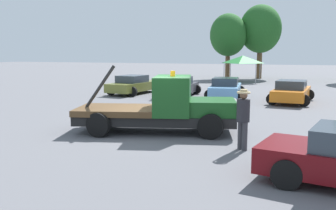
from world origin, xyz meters
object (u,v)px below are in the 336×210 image
at_px(parked_car_charcoal, 178,87).
at_px(canopy_tent_green, 243,59).
at_px(tow_truck, 165,108).
at_px(person_near_truck, 243,114).
at_px(parked_car_olive, 134,85).
at_px(parked_car_skyblue, 226,88).
at_px(tree_center, 260,29).
at_px(parked_car_orange, 291,92).
at_px(tree_right, 228,35).

bearing_deg(parked_car_charcoal, canopy_tent_green, -13.55).
xyz_separation_m(tow_truck, parked_car_charcoal, (-3.33, 11.00, -0.26)).
bearing_deg(person_near_truck, parked_car_olive, 81.82).
xyz_separation_m(parked_car_charcoal, parked_car_skyblue, (3.18, 0.27, -0.00)).
distance_m(parked_car_skyblue, tree_center, 19.85).
bearing_deg(parked_car_skyblue, canopy_tent_green, -2.23).
bearing_deg(person_near_truck, tree_center, 50.47).
bearing_deg(parked_car_charcoal, tow_truck, -167.94).
distance_m(person_near_truck, parked_car_orange, 12.00).
height_order(parked_car_charcoal, parked_car_orange, same).
bearing_deg(tree_center, tree_right, -151.25).
xyz_separation_m(tow_truck, parked_car_olive, (-6.86, 11.37, -0.26)).
height_order(person_near_truck, parked_car_charcoal, person_near_truck).
height_order(parked_car_skyblue, canopy_tent_green, canopy_tent_green).
xyz_separation_m(parked_car_olive, tree_center, (6.40, 19.14, 4.86)).
relative_size(person_near_truck, parked_car_skyblue, 0.39).
bearing_deg(parked_car_orange, tree_right, 27.07).
xyz_separation_m(parked_car_olive, parked_car_orange, (10.86, -0.96, -0.00)).
distance_m(tree_center, tree_right, 3.77).
distance_m(canopy_tent_green, tree_center, 7.11).
height_order(parked_car_olive, tree_right, tree_right).
xyz_separation_m(parked_car_orange, tree_center, (-4.47, 20.10, 4.86)).
height_order(tow_truck, canopy_tent_green, canopy_tent_green).
xyz_separation_m(tow_truck, parked_car_skyblue, (-0.14, 11.27, -0.26)).
bearing_deg(canopy_tent_green, person_near_truck, -80.25).
bearing_deg(parked_car_skyblue, tow_truck, 173.49).
distance_m(tow_truck, tree_right, 29.23).
relative_size(parked_car_orange, canopy_tent_green, 1.52).
xyz_separation_m(tow_truck, canopy_tent_green, (-1.28, 24.24, 1.35)).
xyz_separation_m(person_near_truck, parked_car_skyblue, (-3.29, 12.82, -0.46)).
distance_m(parked_car_skyblue, canopy_tent_green, 13.12).
bearing_deg(parked_car_olive, parked_car_charcoal, -89.97).
height_order(parked_car_charcoal, tree_center, tree_center).
height_order(tow_truck, parked_car_orange, tow_truck).
xyz_separation_m(parked_car_charcoal, parked_car_orange, (7.33, -0.58, -0.00)).
bearing_deg(parked_car_olive, tree_right, -4.25).
xyz_separation_m(parked_car_charcoal, tree_right, (-0.39, 17.73, 4.18)).
bearing_deg(parked_car_orange, parked_car_skyblue, 82.53).
distance_m(parked_car_olive, tree_right, 18.13).
bearing_deg(canopy_tent_green, tree_center, 82.61).
bearing_deg(tow_truck, person_near_truck, -42.12).
distance_m(person_near_truck, canopy_tent_green, 26.19).
height_order(tow_truck, parked_car_skyblue, tow_truck).
xyz_separation_m(person_near_truck, parked_car_olive, (-10.01, 12.91, -0.45)).
bearing_deg(parked_car_skyblue, parked_car_olive, 81.92).
relative_size(parked_car_olive, tree_right, 0.69).
bearing_deg(tree_right, tree_center, 28.75).
distance_m(parked_car_charcoal, canopy_tent_green, 13.50).
relative_size(parked_car_olive, tree_center, 0.61).
distance_m(parked_car_charcoal, tree_right, 18.22).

